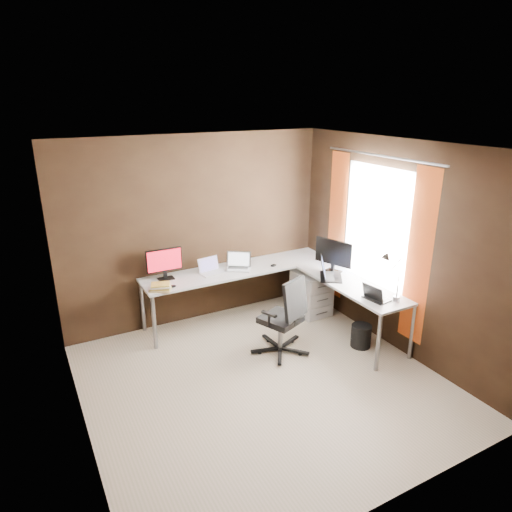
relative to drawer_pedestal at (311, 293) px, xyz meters
The scene contains 15 objects.
room 1.82m from the drawer_pedestal, 135.13° to the right, with size 3.60×3.60×2.50m.
desk 0.71m from the drawer_pedestal, 169.36° to the right, with size 2.65×2.25×0.73m.
drawer_pedestal is the anchor object (origin of this frame).
monitor_left 2.11m from the drawer_pedestal, 166.62° to the left, with size 0.46×0.13×0.40m.
monitor_right 0.77m from the drawer_pedestal, 78.79° to the right, with size 0.22×0.52×0.45m.
laptop_white 1.49m from the drawer_pedestal, 164.25° to the left, with size 0.32×0.25×0.20m.
laptop_silver 1.14m from the drawer_pedestal, 160.17° to the left, with size 0.40×0.38×0.22m.
laptop_black_big 0.69m from the drawer_pedestal, 101.74° to the right, with size 0.45×0.47×0.26m.
laptop_black_small 1.37m from the drawer_pedestal, 91.79° to the right, with size 0.24×0.31×0.19m.
book_stack 2.17m from the drawer_pedestal, behind, with size 0.32×0.30×0.08m.
mouse_left 2.01m from the drawer_pedestal, behind, with size 0.08×0.05×0.03m, color black.
mouse_corner 0.71m from the drawer_pedestal, 160.32° to the left, with size 0.09×0.06×0.04m, color black.
desk_lamp 1.57m from the drawer_pedestal, 86.32° to the right, with size 0.19×0.21×0.56m.
office_chair 1.16m from the drawer_pedestal, 141.79° to the right, with size 0.55×0.58×0.98m.
wastebasket 1.08m from the drawer_pedestal, 89.80° to the right, with size 0.25×0.25×0.28m, color black.
Camera 1 is at (-2.07, -3.67, 2.94)m, focal length 32.00 mm.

